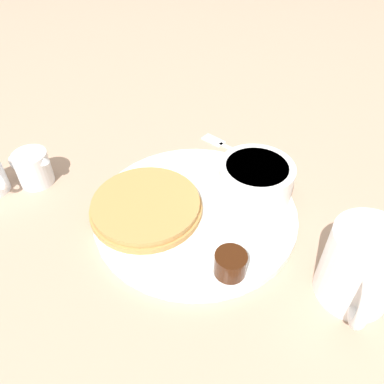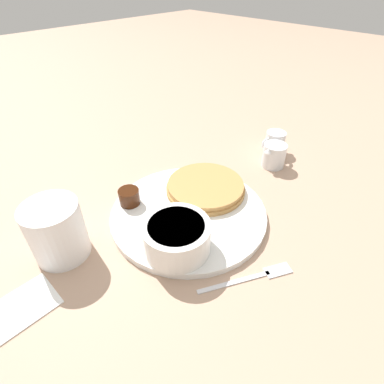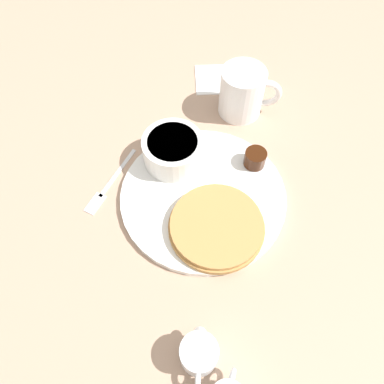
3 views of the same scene
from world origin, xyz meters
name	(u,v)px [view 1 (image 1 of 3)]	position (x,y,z in m)	size (l,w,h in m)	color
ground_plane	(195,215)	(0.00, 0.00, 0.00)	(4.00, 4.00, 0.00)	tan
plate	(195,212)	(0.00, 0.00, 0.01)	(0.28, 0.28, 0.01)	white
pancake_stack	(146,206)	(0.07, 0.02, 0.02)	(0.16, 0.16, 0.02)	#B78447
bowl	(255,179)	(-0.08, -0.05, 0.04)	(0.11, 0.11, 0.05)	white
syrup_cup	(230,264)	(-0.06, 0.09, 0.03)	(0.04, 0.04, 0.03)	#38190A
butter_ramekin	(269,189)	(-0.10, -0.04, 0.03)	(0.05, 0.05, 0.05)	white
coffee_mug	(362,268)	(-0.20, 0.08, 0.05)	(0.08, 0.12, 0.10)	white
creamer_pitcher_near	(33,168)	(0.26, -0.02, 0.03)	(0.07, 0.05, 0.06)	white
fork	(230,148)	(-0.02, -0.17, 0.00)	(0.14, 0.08, 0.00)	silver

